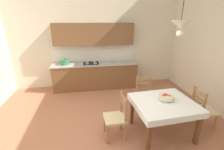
{
  "coord_description": "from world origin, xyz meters",
  "views": [
    {
      "loc": [
        -0.39,
        -2.63,
        2.3
      ],
      "look_at": [
        0.16,
        0.68,
        1.1
      ],
      "focal_mm": 24.82,
      "sensor_mm": 36.0,
      "label": 1
    }
  ],
  "objects_px": {
    "dining_table": "(163,107)",
    "pendant_lamp": "(180,25)",
    "dining_chair_kitchen_side": "(145,95)",
    "fruit_bowl": "(166,97)",
    "dining_chair_window_side": "(202,110)",
    "dining_chair_tv_side": "(117,117)",
    "kitchen_cabinetry": "(95,64)"
  },
  "relations": [
    {
      "from": "dining_chair_window_side",
      "to": "fruit_bowl",
      "type": "height_order",
      "value": "dining_chair_window_side"
    },
    {
      "from": "kitchen_cabinetry",
      "to": "dining_table",
      "type": "distance_m",
      "value": 2.91
    },
    {
      "from": "dining_chair_kitchen_side",
      "to": "dining_chair_tv_side",
      "type": "distance_m",
      "value": 1.22
    },
    {
      "from": "dining_chair_tv_side",
      "to": "pendant_lamp",
      "type": "xyz_separation_m",
      "value": [
        1.02,
        -0.15,
        1.77
      ]
    },
    {
      "from": "dining_chair_tv_side",
      "to": "fruit_bowl",
      "type": "height_order",
      "value": "dining_chair_tv_side"
    },
    {
      "from": "dining_table",
      "to": "pendant_lamp",
      "type": "height_order",
      "value": "pendant_lamp"
    },
    {
      "from": "dining_chair_tv_side",
      "to": "pendant_lamp",
      "type": "height_order",
      "value": "pendant_lamp"
    },
    {
      "from": "dining_table",
      "to": "dining_chair_window_side",
      "type": "bearing_deg",
      "value": 2.04
    },
    {
      "from": "dining_chair_kitchen_side",
      "to": "dining_chair_window_side",
      "type": "bearing_deg",
      "value": -40.7
    },
    {
      "from": "fruit_bowl",
      "to": "pendant_lamp",
      "type": "xyz_separation_m",
      "value": [
        -0.0,
        -0.15,
        1.4
      ]
    },
    {
      "from": "kitchen_cabinetry",
      "to": "pendant_lamp",
      "type": "height_order",
      "value": "pendant_lamp"
    },
    {
      "from": "dining_chair_kitchen_side",
      "to": "fruit_bowl",
      "type": "relative_size",
      "value": 3.1
    },
    {
      "from": "dining_chair_kitchen_side",
      "to": "dining_chair_window_side",
      "type": "height_order",
      "value": "same"
    },
    {
      "from": "dining_chair_tv_side",
      "to": "pendant_lamp",
      "type": "relative_size",
      "value": 1.16
    },
    {
      "from": "dining_chair_tv_side",
      "to": "pendant_lamp",
      "type": "bearing_deg",
      "value": -8.3
    },
    {
      "from": "dining_chair_tv_side",
      "to": "fruit_bowl",
      "type": "bearing_deg",
      "value": -0.03
    },
    {
      "from": "dining_chair_kitchen_side",
      "to": "dining_chair_tv_side",
      "type": "xyz_separation_m",
      "value": [
        -0.9,
        -0.82,
        0.0
      ]
    },
    {
      "from": "dining_table",
      "to": "dining_chair_kitchen_side",
      "type": "relative_size",
      "value": 1.35
    },
    {
      "from": "dining_table",
      "to": "fruit_bowl",
      "type": "bearing_deg",
      "value": 44.28
    },
    {
      "from": "kitchen_cabinetry",
      "to": "dining_chair_window_side",
      "type": "xyz_separation_m",
      "value": [
        2.16,
        -2.6,
        -0.41
      ]
    },
    {
      "from": "dining_chair_kitchen_side",
      "to": "pendant_lamp",
      "type": "distance_m",
      "value": 2.02
    },
    {
      "from": "kitchen_cabinetry",
      "to": "dining_chair_tv_side",
      "type": "relative_size",
      "value": 3.08
    },
    {
      "from": "dining_table",
      "to": "dining_chair_tv_side",
      "type": "relative_size",
      "value": 1.35
    },
    {
      "from": "dining_chair_kitchen_side",
      "to": "dining_chair_tv_side",
      "type": "height_order",
      "value": "same"
    },
    {
      "from": "fruit_bowl",
      "to": "pendant_lamp",
      "type": "bearing_deg",
      "value": -90.62
    },
    {
      "from": "pendant_lamp",
      "to": "dining_chair_window_side",
      "type": "bearing_deg",
      "value": 7.27
    },
    {
      "from": "kitchen_cabinetry",
      "to": "pendant_lamp",
      "type": "relative_size",
      "value": 3.56
    },
    {
      "from": "dining_table",
      "to": "pendant_lamp",
      "type": "bearing_deg",
      "value": -48.04
    },
    {
      "from": "dining_chair_window_side",
      "to": "pendant_lamp",
      "type": "height_order",
      "value": "pendant_lamp"
    },
    {
      "from": "dining_chair_window_side",
      "to": "dining_chair_kitchen_side",
      "type": "bearing_deg",
      "value": 139.3
    },
    {
      "from": "dining_chair_kitchen_side",
      "to": "pendant_lamp",
      "type": "relative_size",
      "value": 1.16
    },
    {
      "from": "kitchen_cabinetry",
      "to": "dining_chair_window_side",
      "type": "distance_m",
      "value": 3.41
    }
  ]
}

